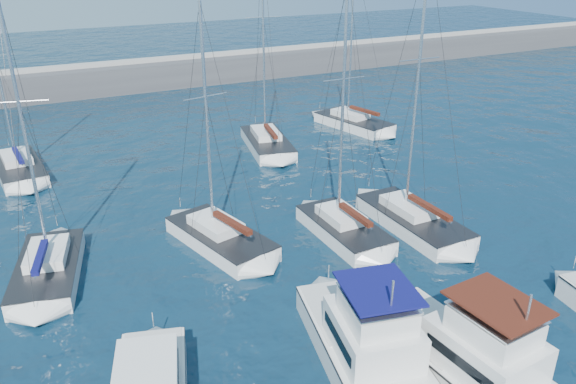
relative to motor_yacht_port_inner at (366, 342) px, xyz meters
name	(u,v)px	position (x,y,z in m)	size (l,w,h in m)	color
ground	(385,327)	(2.23, 1.60, -1.13)	(220.00, 220.00, 0.00)	black
breakwater	(131,80)	(2.23, 53.60, -0.08)	(160.00, 6.00, 4.45)	#424244
motor_yacht_port_inner	(366,342)	(0.00, 0.00, 0.00)	(5.21, 8.80, 4.69)	silver
motor_yacht_stbd_inner	(469,358)	(3.07, -2.66, 0.00)	(4.02, 8.86, 4.69)	silver
sailboat_mid_a	(48,269)	(-11.07, 13.01, -0.60)	(4.59, 7.65, 14.88)	silver
sailboat_mid_b	(220,237)	(-1.81, 12.20, -0.61)	(4.77, 7.87, 13.89)	silver
sailboat_mid_c	(344,228)	(5.16, 9.93, -0.59)	(2.99, 6.79, 15.02)	silver
sailboat_mid_d	(413,219)	(9.58, 8.99, -0.59)	(3.20, 8.05, 16.40)	silver
sailboat_back_a	(19,168)	(-11.60, 29.49, -0.62)	(3.76, 8.04, 14.09)	silver
sailboat_back_b	(267,142)	(7.74, 26.35, -0.58)	(4.70, 8.45, 17.33)	silver
sailboat_back_c	(353,122)	(17.60, 28.09, -0.60)	(4.79, 8.41, 15.43)	silver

